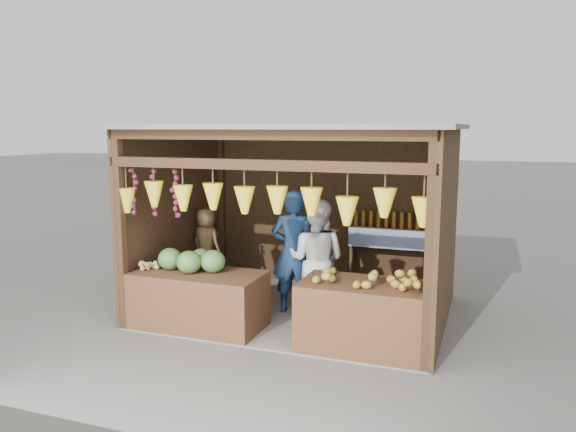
% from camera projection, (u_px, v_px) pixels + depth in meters
% --- Properties ---
extents(ground, '(80.00, 80.00, 0.00)m').
position_uv_depth(ground, '(299.00, 311.00, 8.07)').
color(ground, '#514F49').
rests_on(ground, ground).
extents(stall_structure, '(4.30, 3.30, 2.66)m').
position_uv_depth(stall_structure, '(296.00, 197.00, 7.79)').
color(stall_structure, slate).
rests_on(stall_structure, ground).
extents(back_shelf, '(1.25, 0.32, 1.32)m').
position_uv_depth(back_shelf, '(389.00, 240.00, 8.77)').
color(back_shelf, '#382314').
rests_on(back_shelf, ground).
extents(counter_left, '(1.70, 0.85, 0.75)m').
position_uv_depth(counter_left, '(199.00, 300.00, 7.38)').
color(counter_left, '#452917').
rests_on(counter_left, ground).
extents(counter_right, '(1.47, 0.85, 0.82)m').
position_uv_depth(counter_right, '(362.00, 317.00, 6.64)').
color(counter_right, '#482918').
rests_on(counter_right, ground).
extents(stool, '(0.31, 0.31, 0.29)m').
position_uv_depth(stool, '(207.00, 287.00, 8.78)').
color(stool, black).
rests_on(stool, ground).
extents(man_standing, '(0.69, 0.50, 1.77)m').
position_uv_depth(man_standing, '(294.00, 252.00, 7.87)').
color(man_standing, '#132948').
rests_on(man_standing, ground).
extents(woman_standing, '(0.84, 0.67, 1.68)m').
position_uv_depth(woman_standing, '(317.00, 260.00, 7.62)').
color(woman_standing, silver).
rests_on(woman_standing, ground).
extents(vendor_seated, '(0.62, 0.50, 1.11)m').
position_uv_depth(vendor_seated, '(206.00, 243.00, 8.67)').
color(vendor_seated, brown).
rests_on(vendor_seated, stool).
extents(melon_pile, '(1.00, 0.50, 0.32)m').
position_uv_depth(melon_pile, '(193.00, 259.00, 7.36)').
color(melon_pile, '#1C4312').
rests_on(melon_pile, counter_left).
extents(tanfruit_pile, '(0.34, 0.40, 0.13)m').
position_uv_depth(tanfruit_pile, '(152.00, 264.00, 7.50)').
color(tanfruit_pile, '#A07D4A').
rests_on(tanfruit_pile, counter_left).
extents(mango_pile, '(1.40, 0.64, 0.22)m').
position_uv_depth(mango_pile, '(369.00, 275.00, 6.51)').
color(mango_pile, '#BB5919').
rests_on(mango_pile, counter_right).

